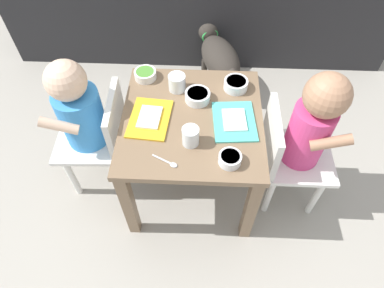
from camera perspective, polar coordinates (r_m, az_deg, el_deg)
name	(u,v)px	position (r m, az deg, el deg)	size (l,w,h in m)	color
ground_plane	(192,182)	(1.65, 0.00, -6.42)	(7.00, 7.00, 0.00)	#9E998E
dining_table	(192,132)	(1.34, 0.00, 2.03)	(0.54, 0.56, 0.46)	#7A6047
seated_child_left	(83,115)	(1.39, -18.00, 4.79)	(0.29, 0.29, 0.68)	white
seated_child_right	(307,130)	(1.32, 18.99, 2.26)	(0.28, 0.28, 0.71)	white
dog	(219,56)	(1.97, 4.57, 14.75)	(0.30, 0.46, 0.31)	#332D28
food_tray_left	(150,118)	(1.27, -7.20, 4.38)	(0.16, 0.22, 0.02)	gold
food_tray_right	(234,121)	(1.26, 7.20, 3.92)	(0.17, 0.21, 0.02)	#4CC6BC
water_cup_left	(190,137)	(1.17, -0.33, 1.23)	(0.06, 0.06, 0.07)	white
water_cup_right	(177,83)	(1.37, -2.57, 10.26)	(0.07, 0.07, 0.07)	white
cereal_bowl_left_side	(198,96)	(1.33, 0.95, 8.17)	(0.10, 0.10, 0.04)	white
veggie_bowl_near	(230,159)	(1.14, 6.48, -2.50)	(0.08, 0.08, 0.04)	white
veggie_bowl_far	(236,84)	(1.39, 7.47, 10.07)	(0.10, 0.10, 0.04)	white
cereal_bowl_right_side	(145,74)	(1.44, -7.96, 11.68)	(0.09, 0.09, 0.03)	white
spoon_by_left_tray	(167,162)	(1.15, -4.22, -3.06)	(0.09, 0.06, 0.01)	silver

